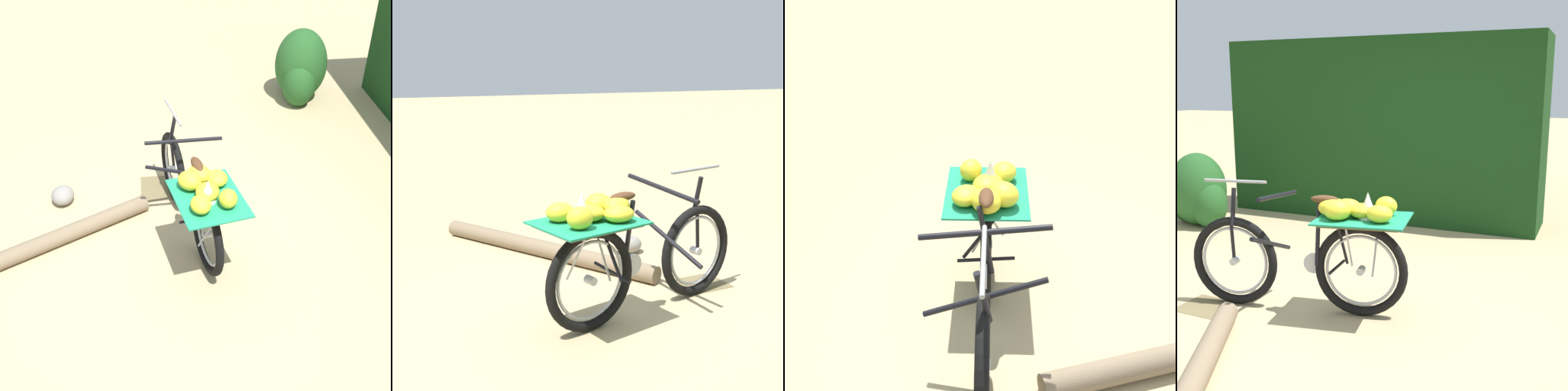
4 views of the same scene
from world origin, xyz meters
The scene contains 6 objects.
ground_plane centered at (0.00, 0.00, 0.00)m, with size 60.00×60.00×0.00m, color tan.
bicycle centered at (-0.04, -0.22, 0.52)m, with size 1.80×0.83×1.03m.
fallen_log centered at (0.05, -1.76, 0.08)m, with size 0.16×0.16×2.49m, color #7F6B51.
shrub_cluster centered at (-2.80, 1.48, 0.41)m, with size 0.98×0.67×0.93m.
path_stone centered at (-0.74, -1.50, 0.08)m, with size 0.27×0.23×0.17m, color gray.
leaf_litter_patch centered at (-0.88, -0.52, 0.00)m, with size 0.44×0.36×0.01m, color olive.
Camera 1 is at (3.84, -0.61, 3.50)m, focal length 50.67 mm.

